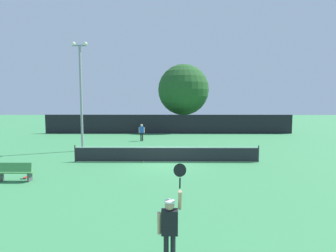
{
  "coord_description": "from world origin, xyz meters",
  "views": [
    {
      "loc": [
        0.24,
        -16.92,
        3.85
      ],
      "look_at": [
        0.07,
        3.44,
        1.99
      ],
      "focal_mm": 28.76,
      "sensor_mm": 36.0,
      "label": 1
    }
  ],
  "objects": [
    {
      "name": "parked_car_far",
      "position": [
        10.6,
        24.07,
        0.78
      ],
      "size": [
        2.33,
        4.38,
        1.69
      ],
      "rotation": [
        0.0,
        0.0,
        -0.11
      ],
      "color": "red",
      "rests_on": "ground"
    },
    {
      "name": "perimeter_fence",
      "position": [
        0.0,
        15.31,
        1.14
      ],
      "size": [
        29.69,
        0.12,
        2.27
      ],
      "primitive_type": "cube",
      "color": "black",
      "rests_on": "ground"
    },
    {
      "name": "parked_car_mid",
      "position": [
        7.01,
        21.24,
        0.78
      ],
      "size": [
        2.34,
        4.38,
        1.69
      ],
      "rotation": [
        0.0,
        0.0,
        0.11
      ],
      "color": "navy",
      "rests_on": "ground"
    },
    {
      "name": "tennis_net",
      "position": [
        0.0,
        0.0,
        0.51
      ],
      "size": [
        11.79,
        0.08,
        1.07
      ],
      "color": "#232328",
      "rests_on": "ground"
    },
    {
      "name": "tennis_ball",
      "position": [
        -1.45,
        -0.13,
        0.03
      ],
      "size": [
        0.07,
        0.07,
        0.07
      ],
      "primitive_type": "sphere",
      "color": "#CCE033",
      "rests_on": "ground"
    },
    {
      "name": "courtside_bench",
      "position": [
        -7.26,
        -4.31,
        0.48
      ],
      "size": [
        1.8,
        0.44,
        0.95
      ],
      "color": "#478C4C",
      "rests_on": "ground"
    },
    {
      "name": "parked_car_near",
      "position": [
        2.22,
        21.01,
        0.78
      ],
      "size": [
        2.44,
        4.41,
        1.69
      ],
      "rotation": [
        0.0,
        0.0,
        0.13
      ],
      "color": "red",
      "rests_on": "ground"
    },
    {
      "name": "player_serving",
      "position": [
        0.24,
        -10.93,
        1.05
      ],
      "size": [
        0.68,
        0.39,
        2.43
      ],
      "color": "black",
      "rests_on": "ground"
    },
    {
      "name": "player_receiving",
      "position": [
        -2.55,
        9.1,
        0.99
      ],
      "size": [
        0.57,
        0.24,
        1.62
      ],
      "rotation": [
        0.0,
        0.0,
        3.14
      ],
      "color": "blue",
      "rests_on": "ground"
    },
    {
      "name": "spare_racket",
      "position": [
        -7.08,
        -3.63,
        0.02
      ],
      "size": [
        0.28,
        0.52,
        0.04
      ],
      "color": "black",
      "rests_on": "ground"
    },
    {
      "name": "ground_plane",
      "position": [
        0.0,
        0.0,
        0.0
      ],
      "size": [
        120.0,
        120.0,
        0.0
      ],
      "primitive_type": "plane",
      "color": "#387F4C"
    },
    {
      "name": "light_pole",
      "position": [
        -6.62,
        3.81,
        4.73
      ],
      "size": [
        1.18,
        0.28,
        8.34
      ],
      "color": "gray",
      "rests_on": "ground"
    },
    {
      "name": "large_tree",
      "position": [
        1.97,
        18.64,
        5.36
      ],
      "size": [
        6.64,
        6.64,
        8.7
      ],
      "color": "brown",
      "rests_on": "ground"
    }
  ]
}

